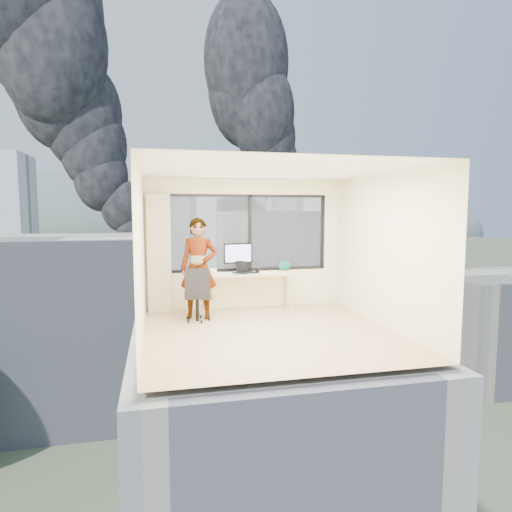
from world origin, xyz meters
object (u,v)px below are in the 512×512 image
object	(u,v)px
laptop	(247,268)
desk	(249,292)
chair	(197,294)
person	(199,268)
monitor	(238,257)
handbag	(285,265)
game_console	(207,271)

from	to	relation	value
laptop	desk	bearing A→B (deg)	11.22
chair	person	xyz separation A→B (m)	(0.05, 0.24, 0.43)
monitor	handbag	distance (m)	1.01
chair	handbag	distance (m)	2.09
desk	handbag	distance (m)	0.95
monitor	laptop	xyz separation A→B (m)	(0.15, -0.13, -0.19)
desk	laptop	distance (m)	0.49
laptop	chair	bearing A→B (deg)	-163.48
person	game_console	xyz separation A→B (m)	(0.22, 0.61, -0.13)
game_console	laptop	distance (m)	0.79
chair	monitor	bearing A→B (deg)	43.89
laptop	monitor	bearing A→B (deg)	122.76
monitor	handbag	xyz separation A→B (m)	(0.99, 0.09, -0.19)
chair	laptop	world-z (taller)	chair
game_console	handbag	size ratio (longest dim) A/B	1.24
person	game_console	size ratio (longest dim) A/B	5.38
chair	game_console	size ratio (longest dim) A/B	2.90
desk	handbag	bearing A→B (deg)	13.89
laptop	handbag	size ratio (longest dim) A/B	1.31
person	game_console	distance (m)	0.66
person	laptop	size ratio (longest dim) A/B	5.12
person	monitor	bearing A→B (deg)	46.53
desk	chair	xyz separation A→B (m)	(-1.08, -0.65, 0.12)
monitor	laptop	distance (m)	0.27
game_console	laptop	world-z (taller)	laptop
desk	handbag	size ratio (longest dim) A/B	6.51
chair	monitor	size ratio (longest dim) A/B	1.67
person	handbag	xyz separation A→B (m)	(1.82, 0.61, -0.07)
chair	handbag	bearing A→B (deg)	27.50
chair	laptop	distance (m)	1.26
monitor	handbag	bearing A→B (deg)	-2.34
monitor	game_console	distance (m)	0.67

